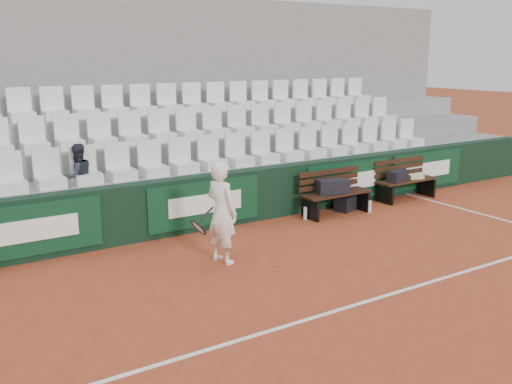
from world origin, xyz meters
The scene contains 20 objects.
ground centered at (0.00, 0.00, 0.00)m, with size 80.00×80.00×0.00m, color #A14124.
court_baseline centered at (0.00, 0.00, 0.00)m, with size 18.00×0.06×0.01m, color white.
back_barrier centered at (0.07, 3.99, 0.50)m, with size 18.00×0.34×1.00m.
grandstand_tier_front centered at (0.00, 4.62, 0.50)m, with size 18.00×0.95×1.00m, color gray.
grandstand_tier_mid centered at (0.00, 5.58, 0.72)m, with size 18.00×0.95×1.45m, color gray.
grandstand_tier_back centered at (0.00, 6.53, 0.95)m, with size 18.00×0.95×1.90m, color #969694.
grandstand_rear_wall centered at (0.00, 7.15, 2.20)m, with size 18.00×0.30×4.40m, color gray.
seat_row_front centered at (0.00, 4.45, 1.31)m, with size 11.90×0.44×0.63m, color white.
seat_row_mid centered at (0.00, 5.40, 1.77)m, with size 11.90×0.44×0.63m, color white.
seat_row_back centered at (0.00, 6.35, 2.21)m, with size 11.90×0.44×0.63m, color white.
bench_left centered at (2.52, 3.42, 0.23)m, with size 1.50×0.56×0.45m, color black.
bench_right centered at (4.63, 3.55, 0.23)m, with size 1.50×0.56×0.45m, color #351D10.
sports_bag_left centered at (2.43, 3.43, 0.59)m, with size 0.64×0.27×0.27m, color black.
sports_bag_right centered at (4.32, 3.52, 0.57)m, with size 0.51×0.24×0.24m, color black.
towel centered at (4.86, 3.51, 0.50)m, with size 0.33×0.24×0.09m, color beige.
sports_bag_ground centered at (2.91, 3.56, 0.15)m, with size 0.50×0.30×0.30m, color black.
water_bottle_near centered at (1.76, 3.44, 0.13)m, with size 0.07×0.07×0.25m, color silver.
water_bottle_far centered at (3.19, 3.16, 0.13)m, with size 0.07×0.07×0.25m, color silver.
tennis_player centered at (-0.71, 2.30, 0.79)m, with size 0.75×0.66×1.58m.
spectator_c centered at (-2.24, 4.50, 1.57)m, with size 0.55×0.43×1.13m, color #212731.
Camera 1 is at (-4.72, -5.02, 3.12)m, focal length 40.00 mm.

